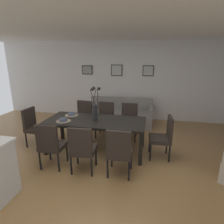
% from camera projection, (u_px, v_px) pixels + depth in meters
% --- Properties ---
extents(ground_plane, '(9.00, 9.00, 0.00)m').
position_uv_depth(ground_plane, '(100.00, 166.00, 3.79)').
color(ground_plane, olive).
extents(back_wall_panel, '(9.00, 0.10, 2.60)m').
position_uv_depth(back_wall_panel, '(124.00, 81.00, 6.47)').
color(back_wall_panel, silver).
rests_on(back_wall_panel, ground).
extents(ceiling_panel, '(9.00, 7.20, 0.08)m').
position_uv_depth(ceiling_panel, '(103.00, 25.00, 3.42)').
color(ceiling_panel, white).
extents(dining_table, '(2.20, 0.96, 0.74)m').
position_uv_depth(dining_table, '(95.00, 123.00, 4.23)').
color(dining_table, black).
rests_on(dining_table, ground).
extents(dining_chair_near_left, '(0.45, 0.45, 0.92)m').
position_uv_depth(dining_chair_near_left, '(51.00, 144.00, 3.59)').
color(dining_chair_near_left, black).
rests_on(dining_chair_near_left, ground).
extents(dining_chair_near_right, '(0.46, 0.46, 0.92)m').
position_uv_depth(dining_chair_near_right, '(83.00, 116.00, 5.25)').
color(dining_chair_near_right, black).
rests_on(dining_chair_near_right, ground).
extents(dining_chair_far_left, '(0.47, 0.47, 0.92)m').
position_uv_depth(dining_chair_far_left, '(82.00, 147.00, 3.44)').
color(dining_chair_far_left, black).
rests_on(dining_chair_far_left, ground).
extents(dining_chair_far_right, '(0.46, 0.46, 0.92)m').
position_uv_depth(dining_chair_far_right, '(105.00, 118.00, 5.10)').
color(dining_chair_far_right, black).
rests_on(dining_chair_far_right, ground).
extents(dining_chair_mid_left, '(0.44, 0.44, 0.92)m').
position_uv_depth(dining_chair_mid_left, '(119.00, 150.00, 3.33)').
color(dining_chair_mid_left, black).
rests_on(dining_chair_mid_left, ground).
extents(dining_chair_mid_right, '(0.45, 0.45, 0.92)m').
position_uv_depth(dining_chair_mid_right, '(129.00, 119.00, 4.97)').
color(dining_chair_mid_right, black).
rests_on(dining_chair_mid_right, ground).
extents(dining_chair_head_west, '(0.46, 0.46, 0.92)m').
position_uv_depth(dining_chair_head_west, '(34.00, 125.00, 4.55)').
color(dining_chair_head_west, black).
rests_on(dining_chair_head_west, ground).
extents(dining_chair_head_east, '(0.47, 0.47, 0.92)m').
position_uv_depth(dining_chair_head_east, '(164.00, 135.00, 3.96)').
color(dining_chair_head_east, black).
rests_on(dining_chair_head_east, ground).
extents(centerpiece_vase, '(0.21, 0.23, 0.73)m').
position_uv_depth(centerpiece_vase, '(95.00, 108.00, 4.13)').
color(centerpiece_vase, '#232326').
rests_on(centerpiece_vase, dining_table).
extents(placemat_near_left, '(0.32, 0.32, 0.01)m').
position_uv_depth(placemat_near_left, '(64.00, 121.00, 4.13)').
color(placemat_near_left, '#7F705B').
rests_on(placemat_near_left, dining_table).
extents(bowl_near_left, '(0.17, 0.17, 0.07)m').
position_uv_depth(bowl_near_left, '(63.00, 119.00, 4.12)').
color(bowl_near_left, '#475166').
rests_on(bowl_near_left, dining_table).
extents(placemat_near_right, '(0.32, 0.32, 0.01)m').
position_uv_depth(placemat_near_right, '(72.00, 115.00, 4.54)').
color(placemat_near_right, '#7F705B').
rests_on(placemat_near_right, dining_table).
extents(bowl_near_right, '(0.17, 0.17, 0.07)m').
position_uv_depth(bowl_near_right, '(71.00, 114.00, 4.53)').
color(bowl_near_right, '#475166').
rests_on(bowl_near_right, dining_table).
extents(sofa, '(2.06, 0.84, 0.80)m').
position_uv_depth(sofa, '(120.00, 115.00, 6.08)').
color(sofa, gray).
rests_on(sofa, ground).
extents(framed_picture_left, '(0.38, 0.03, 0.30)m').
position_uv_depth(framed_picture_left, '(87.00, 70.00, 6.56)').
color(framed_picture_left, black).
extents(framed_picture_center, '(0.38, 0.03, 0.38)m').
position_uv_depth(framed_picture_center, '(117.00, 70.00, 6.36)').
color(framed_picture_center, black).
extents(framed_picture_right, '(0.36, 0.03, 0.34)m').
position_uv_depth(framed_picture_right, '(148.00, 71.00, 6.15)').
color(framed_picture_right, black).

